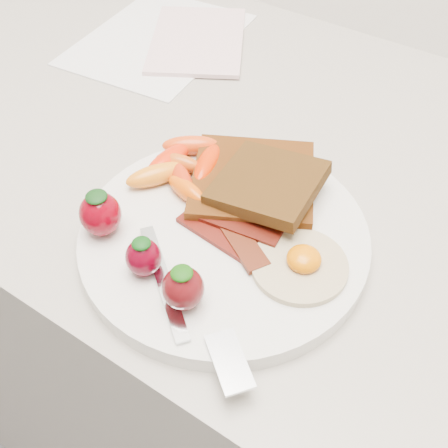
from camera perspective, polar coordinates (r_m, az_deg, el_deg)
The scene contains 11 objects.
counter at distance 0.98m, azimuth 5.58°, elevation -14.37°, with size 2.00×0.60×0.90m, color gray.
plate at distance 0.53m, azimuth 0.00°, elevation -1.41°, with size 0.27×0.27×0.02m, color silver.
toast_lower at distance 0.56m, azimuth 2.93°, elevation 4.42°, with size 0.12×0.12×0.01m, color #45210A.
toast_upper at distance 0.54m, azimuth 4.46°, elevation 4.10°, with size 0.09×0.09×0.01m, color black.
fried_egg at distance 0.49m, azimuth 7.79°, elevation -4.01°, with size 0.11×0.11×0.02m.
bacon_strips at distance 0.51m, azimuth 0.68°, elevation -0.80°, with size 0.10×0.06×0.01m.
baby_carrots at distance 0.57m, azimuth -4.39°, elevation 5.81°, with size 0.10×0.12×0.02m.
strawberries at distance 0.49m, azimuth -8.93°, elevation -2.28°, with size 0.15×0.06×0.05m.
fork at distance 0.46m, azimuth -3.32°, elevation -9.19°, with size 0.17×0.10×0.00m.
paper_sheet at distance 0.84m, azimuth -6.68°, elevation 18.16°, with size 0.19×0.25×0.00m, color white.
notepad at distance 0.83m, azimuth -2.71°, elevation 18.18°, with size 0.13×0.18×0.01m, color beige.
Camera 1 is at (0.18, 1.26, 1.30)m, focal length 45.00 mm.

